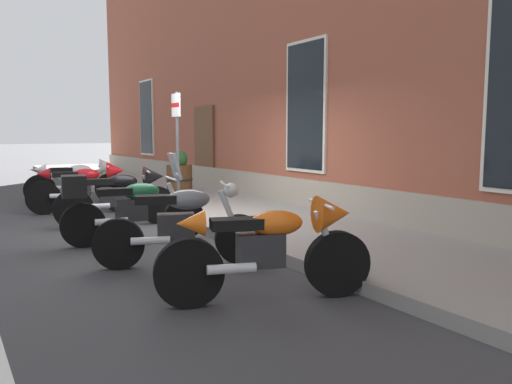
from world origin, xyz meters
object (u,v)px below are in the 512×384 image
object	(u,v)px
motorcycle_red_sport	(85,185)
motorcycle_orange_sport	(274,245)
motorcycle_white_sport	(79,179)
motorcycle_green_touring	(127,207)
barrel_planter	(179,175)
parking_sign	(177,133)
motorcycle_grey_naked	(182,226)
motorcycle_black_sport	(121,194)

from	to	relation	value
motorcycle_red_sport	motorcycle_orange_sport	world-z (taller)	motorcycle_red_sport
motorcycle_white_sport	motorcycle_green_touring	distance (m)	4.70
motorcycle_red_sport	motorcycle_orange_sport	distance (m)	6.44
barrel_planter	parking_sign	bearing A→B (deg)	-24.06
motorcycle_red_sport	motorcycle_grey_naked	bearing A→B (deg)	-0.15
motorcycle_red_sport	parking_sign	distance (m)	2.15
motorcycle_green_touring	motorcycle_orange_sport	size ratio (longest dim) A/B	1.02
motorcycle_green_touring	motorcycle_red_sport	bearing A→B (deg)	176.74
motorcycle_black_sport	motorcycle_grey_naked	distance (m)	3.04
motorcycle_white_sport	parking_sign	bearing A→B (deg)	25.61
motorcycle_black_sport	motorcycle_grey_naked	world-z (taller)	motorcycle_black_sport
motorcycle_white_sport	motorcycle_black_sport	size ratio (longest dim) A/B	1.04
motorcycle_orange_sport	parking_sign	world-z (taller)	parking_sign
motorcycle_green_touring	barrel_planter	distance (m)	4.85
motorcycle_red_sport	motorcycle_black_sport	bearing A→B (deg)	5.85
motorcycle_white_sport	motorcycle_green_touring	xyz separation A→B (m)	(4.69, -0.40, -0.01)
motorcycle_orange_sport	barrel_planter	world-z (taller)	barrel_planter
motorcycle_white_sport	motorcycle_red_sport	size ratio (longest dim) A/B	1.05
motorcycle_green_touring	parking_sign	size ratio (longest dim) A/B	0.93
motorcycle_white_sport	motorcycle_black_sport	bearing A→B (deg)	-0.61
motorcycle_black_sport	motorcycle_white_sport	bearing A→B (deg)	179.39
motorcycle_white_sport	parking_sign	size ratio (longest dim) A/B	0.96
barrel_planter	motorcycle_white_sport	bearing A→B (deg)	-104.98
barrel_planter	motorcycle_green_touring	bearing A→B (deg)	-32.25
motorcycle_green_touring	motorcycle_white_sport	bearing A→B (deg)	175.17
motorcycle_grey_naked	parking_sign	bearing A→B (deg)	157.50
motorcycle_red_sport	motorcycle_green_touring	world-z (taller)	motorcycle_green_touring
motorcycle_red_sport	parking_sign	size ratio (longest dim) A/B	0.91
motorcycle_green_touring	parking_sign	bearing A→B (deg)	140.72
motorcycle_green_touring	motorcycle_grey_naked	world-z (taller)	motorcycle_green_touring
parking_sign	motorcycle_red_sport	bearing A→B (deg)	-128.17
motorcycle_green_touring	motorcycle_orange_sport	world-z (taller)	motorcycle_green_touring
motorcycle_white_sport	motorcycle_orange_sport	distance (m)	7.92
motorcycle_grey_naked	parking_sign	size ratio (longest dim) A/B	0.88
motorcycle_white_sport	parking_sign	world-z (taller)	parking_sign
motorcycle_red_sport	motorcycle_orange_sport	xyz separation A→B (m)	(6.43, 0.20, -0.01)
motorcycle_red_sport	motorcycle_grey_naked	distance (m)	4.78
motorcycle_black_sport	motorcycle_green_touring	xyz separation A→B (m)	(1.46, -0.36, -0.01)
motorcycle_white_sport	parking_sign	distance (m)	3.12
motorcycle_red_sport	motorcycle_white_sport	bearing A→B (deg)	171.81
motorcycle_red_sport	motorcycle_black_sport	world-z (taller)	motorcycle_red_sport
parking_sign	motorcycle_black_sport	bearing A→B (deg)	-66.01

